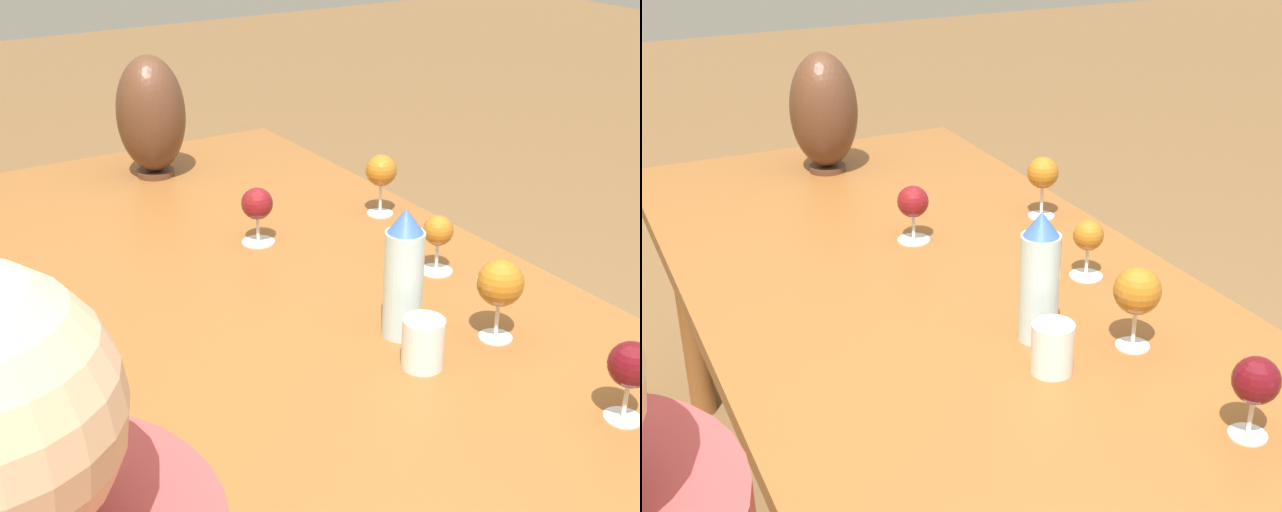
% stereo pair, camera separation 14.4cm
% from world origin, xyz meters
% --- Properties ---
extents(dining_table, '(2.53, 0.93, 0.73)m').
position_xyz_m(dining_table, '(0.00, 0.00, 0.66)').
color(dining_table, brown).
rests_on(dining_table, ground_plane).
extents(water_bottle, '(0.07, 0.07, 0.24)m').
position_xyz_m(water_bottle, '(0.02, -0.06, 0.85)').
color(water_bottle, '#ADCCD6').
rests_on(water_bottle, dining_table).
extents(water_tumbler, '(0.07, 0.07, 0.09)m').
position_xyz_m(water_tumbler, '(-0.09, -0.03, 0.77)').
color(water_tumbler, silver).
rests_on(water_tumbler, dining_table).
extents(vase, '(0.17, 0.17, 0.31)m').
position_xyz_m(vase, '(1.03, -0.02, 0.89)').
color(vase, '#4C2D1E').
rests_on(vase, dining_table).
extents(wine_glass_1, '(0.07, 0.07, 0.12)m').
position_xyz_m(wine_glass_1, '(0.50, -0.04, 0.82)').
color(wine_glass_1, silver).
rests_on(wine_glass_1, dining_table).
extents(wine_glass_2, '(0.07, 0.07, 0.14)m').
position_xyz_m(wine_glass_2, '(0.50, -0.36, 0.83)').
color(wine_glass_2, silver).
rests_on(wine_glass_2, dining_table).
extents(wine_glass_3, '(0.07, 0.07, 0.12)m').
position_xyz_m(wine_glass_3, '(0.19, -0.28, 0.81)').
color(wine_glass_3, silver).
rests_on(wine_glass_3, dining_table).
extents(wine_glass_4, '(0.08, 0.08, 0.15)m').
position_xyz_m(wine_glass_4, '(-0.08, -0.19, 0.84)').
color(wine_glass_4, silver).
rests_on(wine_glass_4, dining_table).
extents(wine_glass_6, '(0.07, 0.07, 0.13)m').
position_xyz_m(wine_glass_6, '(-0.37, -0.19, 0.82)').
color(wine_glass_6, silver).
rests_on(wine_glass_6, dining_table).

